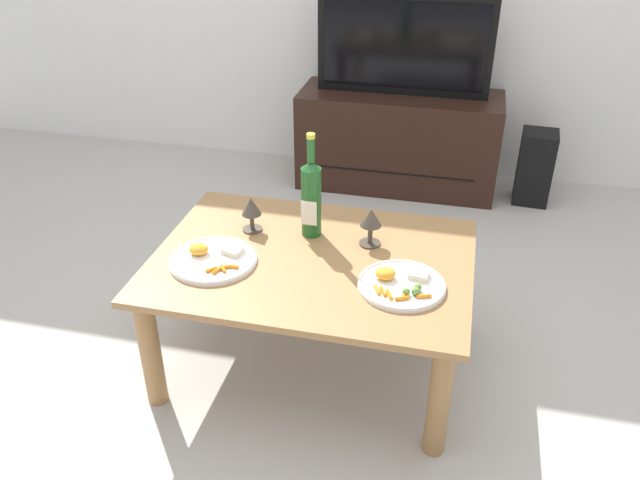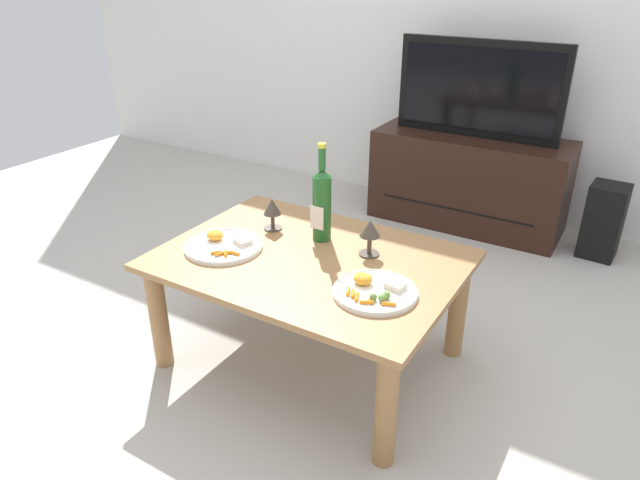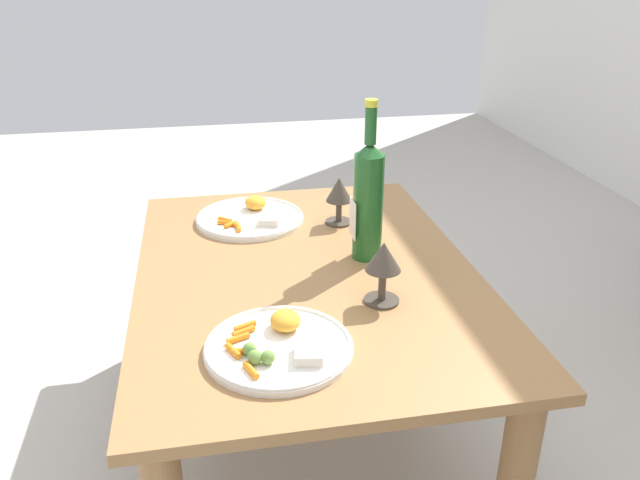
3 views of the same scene
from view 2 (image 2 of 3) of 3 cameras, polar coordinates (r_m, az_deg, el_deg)
ground_plane at (r=2.34m, az=-0.94°, el=-11.59°), size 6.40×6.40×0.00m
dining_table at (r=2.13m, az=-1.01°, el=-3.57°), size 1.08×0.78×0.45m
tv_stand at (r=3.48m, az=14.56°, el=5.74°), size 1.10×0.42×0.54m
tv_screen at (r=3.34m, az=15.59°, el=14.28°), size 0.92×0.05×0.52m
floor_speaker at (r=3.35m, az=26.40°, el=1.70°), size 0.19×0.19×0.40m
wine_bottle at (r=2.17m, az=0.19°, el=3.77°), size 0.07×0.07×0.38m
goblet_left at (r=2.29m, az=-4.79°, el=3.12°), size 0.07×0.07×0.13m
goblet_right at (r=2.08m, az=5.01°, el=0.88°), size 0.08×0.08×0.14m
dinner_plate_left at (r=2.19m, az=-9.59°, el=-0.51°), size 0.30×0.30×0.05m
dinner_plate_right at (r=1.88m, az=5.48°, el=-5.04°), size 0.28×0.28×0.05m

